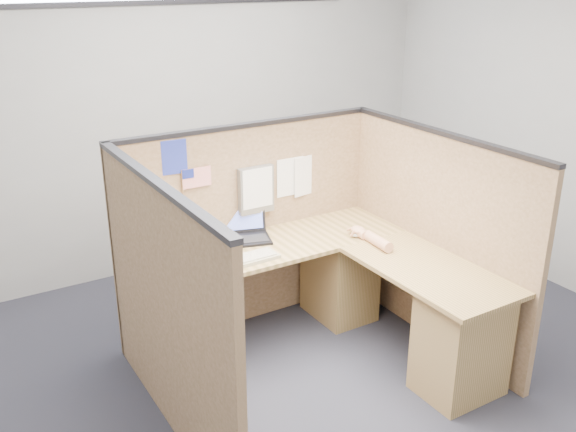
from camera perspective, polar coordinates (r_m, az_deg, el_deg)
floor at (r=4.35m, az=3.21°, el=-14.46°), size 5.00×5.00×0.00m
wall_back at (r=5.65m, az=-9.66°, el=9.30°), size 5.00×0.00×5.00m
cubicle_partitions at (r=4.28m, az=0.18°, el=-3.20°), size 2.06×1.83×1.53m
l_desk at (r=4.43m, az=3.19°, el=-7.76°), size 1.95×1.75×0.73m
laptop at (r=4.58m, az=-4.01°, el=-1.27°), size 0.38×0.39×0.23m
keyboard at (r=4.22m, az=-4.00°, el=-3.92°), size 0.49×0.18×0.03m
mouse at (r=4.63m, az=6.20°, el=-1.54°), size 0.12×0.09×0.05m
hand_forearm at (r=4.53m, az=7.43°, el=-1.93°), size 0.12×0.41×0.09m
blue_poster at (r=4.29m, az=-10.07°, el=5.17°), size 0.17×0.02×0.23m
american_flag at (r=4.38m, az=-8.40°, el=3.18°), size 0.21×0.01×0.37m
file_holder at (r=4.60m, az=-2.85°, el=2.34°), size 0.27×0.05×0.35m
paper_left at (r=4.76m, az=0.20°, el=3.49°), size 0.23×0.00×0.29m
paper_right at (r=4.83m, az=1.67°, el=3.63°), size 0.24×0.04×0.30m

